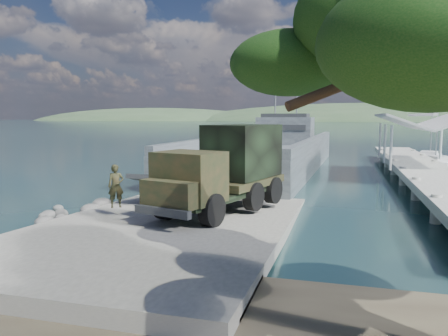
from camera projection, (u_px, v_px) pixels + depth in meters
ground at (177, 228)px, 19.65m from camera, size 1400.00×1400.00×0.00m
boat_ramp at (169, 228)px, 18.67m from camera, size 10.00×18.00×0.50m
shoreline_rocks at (65, 217)px, 21.76m from camera, size 3.20×5.60×0.90m
distant_headlands at (379, 121)px, 543.13m from camera, size 1000.00×240.00×48.00m
pier at (421, 161)px, 34.05m from camera, size 6.40×44.00×6.10m
landing_craft at (266, 160)px, 41.81m from camera, size 10.71×37.64×11.08m
military_truck at (227, 168)px, 20.95m from camera, size 5.04×9.18×4.09m
soldier at (116, 194)px, 19.78m from camera, size 0.85×0.80×1.96m
sailboat_near at (436, 164)px, 43.09m from camera, size 3.14×6.11×7.15m
sailboat_far at (430, 159)px, 48.03m from camera, size 3.52×6.57×7.68m
overhang_tree at (446, 44)px, 8.29m from camera, size 8.72×8.04×7.92m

